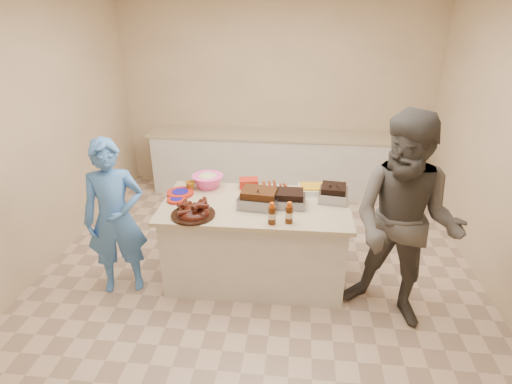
# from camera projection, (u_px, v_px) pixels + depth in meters

# --- Properties ---
(room) EXTENTS (4.50, 5.00, 2.70)m
(room) POSITION_uv_depth(u_px,v_px,m) (257.00, 277.00, 4.12)
(room) COLOR beige
(room) RESTS_ON ground
(back_counter) EXTENTS (3.60, 0.64, 0.90)m
(back_counter) POSITION_uv_depth(u_px,v_px,m) (273.00, 162.00, 5.92)
(back_counter) COLOR silver
(back_counter) RESTS_ON ground
(island) EXTENTS (1.79, 0.96, 0.84)m
(island) POSITION_uv_depth(u_px,v_px,m) (255.00, 276.00, 4.14)
(island) COLOR silver
(island) RESTS_ON ground
(rib_platter) EXTENTS (0.43, 0.43, 0.16)m
(rib_platter) POSITION_uv_depth(u_px,v_px,m) (193.00, 215.00, 3.57)
(rib_platter) COLOR #46150C
(rib_platter) RESTS_ON island
(pulled_pork_tray) EXTENTS (0.39, 0.31, 0.11)m
(pulled_pork_tray) POSITION_uv_depth(u_px,v_px,m) (259.00, 206.00, 3.74)
(pulled_pork_tray) COLOR #47230F
(pulled_pork_tray) RESTS_ON island
(brisket_tray) EXTENTS (0.30, 0.25, 0.09)m
(brisket_tray) POSITION_uv_depth(u_px,v_px,m) (289.00, 205.00, 3.76)
(brisket_tray) COLOR black
(brisket_tray) RESTS_ON island
(roasting_pan) EXTENTS (0.30, 0.30, 0.11)m
(roasting_pan) POSITION_uv_depth(u_px,v_px,m) (333.00, 200.00, 3.85)
(roasting_pan) COLOR gray
(roasting_pan) RESTS_ON island
(coleslaw_bowl) EXTENTS (0.33, 0.33, 0.22)m
(coleslaw_bowl) POSITION_uv_depth(u_px,v_px,m) (208.00, 187.00, 4.14)
(coleslaw_bowl) COLOR #F94CA1
(coleslaw_bowl) RESTS_ON island
(sausage_plate) EXTENTS (0.41, 0.41, 0.05)m
(sausage_plate) POSITION_uv_depth(u_px,v_px,m) (276.00, 192.00, 4.02)
(sausage_plate) COLOR silver
(sausage_plate) RESTS_ON island
(mac_cheese_dish) EXTENTS (0.33, 0.26, 0.08)m
(mac_cheese_dish) POSITION_uv_depth(u_px,v_px,m) (314.00, 192.00, 4.02)
(mac_cheese_dish) COLOR gold
(mac_cheese_dish) RESTS_ON island
(bbq_bottle_a) EXTENTS (0.07, 0.07, 0.20)m
(bbq_bottle_a) POSITION_uv_depth(u_px,v_px,m) (272.00, 224.00, 3.44)
(bbq_bottle_a) COLOR #451E08
(bbq_bottle_a) RESTS_ON island
(bbq_bottle_b) EXTENTS (0.07, 0.07, 0.20)m
(bbq_bottle_b) POSITION_uv_depth(u_px,v_px,m) (289.00, 223.00, 3.45)
(bbq_bottle_b) COLOR #451E08
(bbq_bottle_b) RESTS_ON island
(mustard_bottle) EXTENTS (0.05, 0.05, 0.13)m
(mustard_bottle) POSITION_uv_depth(u_px,v_px,m) (245.00, 199.00, 3.88)
(mustard_bottle) COLOR #D3A600
(mustard_bottle) RESTS_ON island
(sauce_bowl) EXTENTS (0.14, 0.05, 0.14)m
(sauce_bowl) POSITION_uv_depth(u_px,v_px,m) (262.00, 194.00, 3.98)
(sauce_bowl) COLOR silver
(sauce_bowl) RESTS_ON island
(plate_stack_large) EXTENTS (0.27, 0.27, 0.03)m
(plate_stack_large) POSITION_uv_depth(u_px,v_px,m) (180.00, 194.00, 3.97)
(plate_stack_large) COLOR #A81F11
(plate_stack_large) RESTS_ON island
(plate_stack_small) EXTENTS (0.18, 0.18, 0.03)m
(plate_stack_small) POSITION_uv_depth(u_px,v_px,m) (177.00, 201.00, 3.84)
(plate_stack_small) COLOR #A81F11
(plate_stack_small) RESTS_ON island
(plastic_cup) EXTENTS (0.10, 0.09, 0.10)m
(plastic_cup) POSITION_uv_depth(u_px,v_px,m) (191.00, 190.00, 4.07)
(plastic_cup) COLOR #AB7415
(plastic_cup) RESTS_ON island
(basket_stack) EXTENTS (0.21, 0.17, 0.09)m
(basket_stack) POSITION_uv_depth(u_px,v_px,m) (249.00, 187.00, 4.13)
(basket_stack) COLOR #A81F11
(basket_stack) RESTS_ON island
(guest_blue) EXTENTS (0.99, 1.62, 0.36)m
(guest_blue) POSITION_uv_depth(u_px,v_px,m) (126.00, 285.00, 4.00)
(guest_blue) COLOR #4580D4
(guest_blue) RESTS_ON ground
(guest_gray) EXTENTS (1.68, 2.07, 0.71)m
(guest_gray) POSITION_uv_depth(u_px,v_px,m) (388.00, 314.00, 3.62)
(guest_gray) COLOR #534F4A
(guest_gray) RESTS_ON ground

